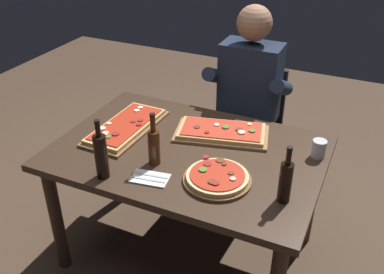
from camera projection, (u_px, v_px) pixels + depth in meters
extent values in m
plane|color=#4C3828|center=(189.00, 251.00, 2.68)|extent=(6.40, 6.40, 0.00)
cube|color=#3D2B1E|center=(188.00, 153.00, 2.31)|extent=(1.40, 0.96, 0.04)
cylinder|color=#3D2B1E|center=(56.00, 219.00, 2.41)|extent=(0.07, 0.07, 0.70)
cylinder|color=#3D2B1E|center=(132.00, 149.00, 3.04)|extent=(0.07, 0.07, 0.70)
cylinder|color=#3D2B1E|center=(311.00, 195.00, 2.59)|extent=(0.07, 0.07, 0.70)
cube|color=olive|center=(222.00, 134.00, 2.43)|extent=(0.56, 0.38, 0.02)
cube|color=tan|center=(222.00, 131.00, 2.42)|extent=(0.52, 0.34, 0.02)
cube|color=red|center=(222.00, 129.00, 2.41)|extent=(0.47, 0.31, 0.01)
cylinder|color=beige|center=(249.00, 124.00, 2.45)|extent=(0.03, 0.03, 0.00)
cylinder|color=beige|center=(217.00, 125.00, 2.44)|extent=(0.03, 0.03, 0.01)
cylinder|color=#4C7F2D|center=(252.00, 131.00, 2.38)|extent=(0.04, 0.04, 0.01)
cylinder|color=#4C7F2D|center=(226.00, 127.00, 2.42)|extent=(0.04, 0.04, 0.01)
cylinder|color=beige|center=(242.00, 132.00, 2.37)|extent=(0.04, 0.04, 0.01)
cylinder|color=maroon|center=(207.00, 132.00, 2.37)|extent=(0.03, 0.03, 0.01)
cylinder|color=brown|center=(239.00, 130.00, 2.39)|extent=(0.04, 0.04, 0.01)
cylinder|color=brown|center=(197.00, 127.00, 2.42)|extent=(0.04, 0.04, 0.00)
cube|color=brown|center=(126.00, 128.00, 2.48)|extent=(0.27, 0.56, 0.02)
cube|color=tan|center=(126.00, 126.00, 2.47)|extent=(0.24, 0.52, 0.02)
cube|color=#B72D19|center=(126.00, 124.00, 2.46)|extent=(0.21, 0.48, 0.01)
cylinder|color=beige|center=(137.00, 110.00, 2.59)|extent=(0.03, 0.03, 0.01)
cylinder|color=beige|center=(140.00, 108.00, 2.62)|extent=(0.03, 0.03, 0.01)
cylinder|color=brown|center=(101.00, 134.00, 2.35)|extent=(0.04, 0.04, 0.01)
cylinder|color=beige|center=(102.00, 128.00, 2.41)|extent=(0.04, 0.04, 0.01)
cylinder|color=maroon|center=(139.00, 124.00, 2.44)|extent=(0.03, 0.03, 0.01)
cylinder|color=maroon|center=(116.00, 134.00, 2.35)|extent=(0.04, 0.04, 0.01)
cylinder|color=beige|center=(106.00, 133.00, 2.36)|extent=(0.03, 0.03, 0.01)
cylinder|color=beige|center=(109.00, 123.00, 2.46)|extent=(0.03, 0.03, 0.00)
cylinder|color=#4C7F2D|center=(109.00, 137.00, 2.33)|extent=(0.03, 0.03, 0.01)
cylinder|color=maroon|center=(133.00, 121.00, 2.48)|extent=(0.03, 0.03, 0.01)
cylinder|color=beige|center=(105.00, 134.00, 2.36)|extent=(0.03, 0.03, 0.01)
cylinder|color=maroon|center=(140.00, 120.00, 2.49)|extent=(0.03, 0.03, 0.01)
cylinder|color=brown|center=(217.00, 180.00, 2.06)|extent=(0.33, 0.33, 0.02)
cylinder|color=#E5C184|center=(217.00, 177.00, 2.05)|extent=(0.30, 0.30, 0.02)
cylinder|color=#B72D19|center=(217.00, 175.00, 2.04)|extent=(0.26, 0.26, 0.01)
cylinder|color=brown|center=(220.00, 160.00, 2.14)|extent=(0.04, 0.04, 0.00)
cylinder|color=maroon|center=(208.00, 164.00, 2.11)|extent=(0.04, 0.04, 0.00)
cylinder|color=brown|center=(212.00, 182.00, 1.98)|extent=(0.04, 0.04, 0.01)
cylinder|color=maroon|center=(216.00, 183.00, 1.97)|extent=(0.04, 0.04, 0.01)
cylinder|color=brown|center=(224.00, 164.00, 2.11)|extent=(0.02, 0.02, 0.01)
cylinder|color=#4C7F2D|center=(203.00, 170.00, 2.06)|extent=(0.04, 0.04, 0.01)
cylinder|color=brown|center=(231.00, 173.00, 2.04)|extent=(0.03, 0.03, 0.01)
cylinder|color=beige|center=(233.00, 179.00, 2.00)|extent=(0.03, 0.03, 0.01)
cylinder|color=maroon|center=(206.00, 157.00, 2.16)|extent=(0.03, 0.03, 0.00)
cylinder|color=#47230F|center=(154.00, 148.00, 2.15)|extent=(0.06, 0.06, 0.18)
cylinder|color=#47230F|center=(153.00, 124.00, 2.08)|extent=(0.03, 0.03, 0.08)
cylinder|color=black|center=(152.00, 115.00, 2.06)|extent=(0.03, 0.03, 0.01)
cylinder|color=black|center=(101.00, 157.00, 2.04)|extent=(0.06, 0.06, 0.22)
cylinder|color=black|center=(98.00, 130.00, 1.96)|extent=(0.02, 0.02, 0.07)
cylinder|color=black|center=(97.00, 121.00, 1.94)|extent=(0.03, 0.03, 0.01)
cylinder|color=black|center=(285.00, 183.00, 1.89)|extent=(0.06, 0.06, 0.19)
cylinder|color=black|center=(289.00, 157.00, 1.82)|extent=(0.02, 0.02, 0.07)
cylinder|color=black|center=(290.00, 148.00, 1.80)|extent=(0.03, 0.03, 0.01)
cylinder|color=silver|center=(319.00, 149.00, 2.22)|extent=(0.07, 0.07, 0.09)
cube|color=white|center=(150.00, 178.00, 2.07)|extent=(0.19, 0.14, 0.01)
cube|color=silver|center=(149.00, 180.00, 2.06)|extent=(0.17, 0.04, 0.00)
cube|color=silver|center=(151.00, 175.00, 2.09)|extent=(0.17, 0.04, 0.00)
cube|color=black|center=(246.00, 135.00, 3.04)|extent=(0.44, 0.44, 0.04)
cube|color=black|center=(257.00, 94.00, 3.08)|extent=(0.40, 0.04, 0.42)
cylinder|color=black|center=(210.00, 169.00, 3.08)|extent=(0.04, 0.04, 0.41)
cylinder|color=black|center=(262.00, 183.00, 2.94)|extent=(0.04, 0.04, 0.41)
cylinder|color=black|center=(229.00, 144.00, 3.37)|extent=(0.04, 0.04, 0.41)
cylinder|color=black|center=(277.00, 155.00, 3.24)|extent=(0.04, 0.04, 0.41)
cylinder|color=#23232D|center=(222.00, 169.00, 3.04)|extent=(0.11, 0.11, 0.45)
cylinder|color=#23232D|center=(250.00, 176.00, 2.97)|extent=(0.11, 0.11, 0.45)
cube|color=#23232D|center=(242.00, 132.00, 2.92)|extent=(0.34, 0.40, 0.12)
cube|color=#1E283D|center=(250.00, 82.00, 2.84)|extent=(0.38, 0.22, 0.52)
sphere|color=#A37556|center=(254.00, 23.00, 2.64)|extent=(0.22, 0.22, 0.22)
cylinder|color=#1E283D|center=(216.00, 76.00, 2.86)|extent=(0.09, 0.31, 0.21)
cylinder|color=#1E283D|center=(282.00, 87.00, 2.71)|extent=(0.09, 0.31, 0.21)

